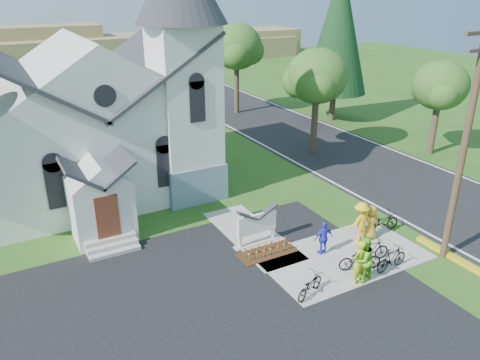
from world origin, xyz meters
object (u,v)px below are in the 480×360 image
cyclist_0 (359,262)px  bike_2 (360,259)px  church_sign (257,224)px  bike_0 (310,285)px  cyclist_4 (371,222)px  cyclist_3 (361,222)px  bike_4 (382,222)px  utility_pole (467,135)px  cyclist_2 (324,238)px  bike_1 (371,250)px  bike_3 (392,259)px  cyclist_1 (363,259)px

cyclist_0 → bike_2: cyclist_0 is taller
church_sign → bike_0: church_sign is taller
cyclist_0 → cyclist_4: bearing=-157.2°
cyclist_3 → bike_4: bearing=-171.4°
utility_pole → cyclist_3: size_ratio=5.24×
cyclist_4 → bike_4: size_ratio=0.87×
cyclist_0 → cyclist_2: cyclist_0 is taller
utility_pole → bike_4: utility_pole is taller
bike_1 → bike_2: bearing=116.9°
utility_pole → bike_1: (-3.13, 1.17, -4.85)m
bike_1 → cyclist_2: 2.01m
bike_0 → bike_1: size_ratio=0.96×
cyclist_4 → cyclist_3: bearing=10.8°
cyclist_3 → bike_4: 1.59m
cyclist_0 → bike_2: 1.02m
cyclist_0 → cyclist_3: 3.27m
cyclist_0 → bike_0: size_ratio=1.14×
cyclist_0 → bike_2: bearing=-154.2°
cyclist_0 → bike_3: size_ratio=1.10×
bike_1 → bike_2: 0.87m
church_sign → bike_4: 5.99m
cyclist_1 → bike_0: bearing=-16.2°
church_sign → bike_3: (3.72, -4.40, -0.48)m
bike_0 → bike_1: bearing=-102.4°
church_sign → cyclist_2: size_ratio=1.45×
cyclist_1 → cyclist_4: (2.60, 2.33, -0.15)m
bike_1 → bike_2: (-0.84, -0.25, -0.04)m
bike_0 → bike_4: (5.86, 2.33, 0.07)m
bike_0 → bike_4: 6.31m
bike_1 → bike_0: bearing=110.5°
bike_1 → bike_3: (0.29, -0.87, -0.00)m
cyclist_1 → bike_1: cyclist_1 is taller
utility_pole → cyclist_0: size_ratio=5.47×
cyclist_1 → bike_4: 4.37m
church_sign → bike_4: size_ratio=1.19×
bike_3 → bike_0: bearing=82.5°
cyclist_3 → bike_3: (-0.44, -2.37, -0.45)m
cyclist_1 → utility_pole: bearing=165.3°
bike_3 → church_sign: bearing=36.0°
bike_3 → cyclist_0: bearing=85.7°
cyclist_4 → bike_2: bearing=53.3°
church_sign → bike_3: bearing=-49.7°
bike_2 → church_sign: bearing=54.4°
cyclist_1 → cyclist_2: bearing=-98.6°
church_sign → bike_4: (5.67, -1.85, -0.49)m
bike_1 → cyclist_4: bearing=-31.7°
church_sign → bike_1: size_ratio=1.31×
cyclist_2 → cyclist_0: bearing=91.5°
church_sign → bike_1: (3.44, -3.53, -0.47)m
church_sign → cyclist_4: size_ratio=1.36×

